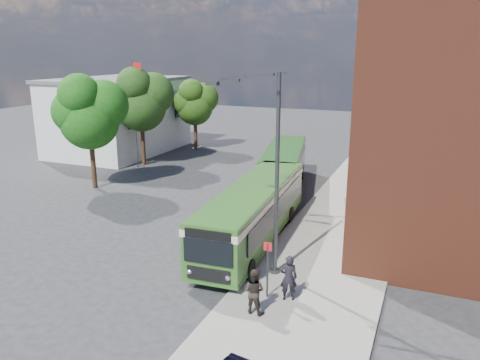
% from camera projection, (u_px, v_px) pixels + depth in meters
% --- Properties ---
extents(ground, '(120.00, 120.00, 0.00)m').
position_uv_depth(ground, '(194.00, 242.00, 24.89)').
color(ground, '#28282B').
rests_on(ground, ground).
extents(pavement, '(6.00, 48.00, 0.15)m').
position_uv_depth(pavement, '(353.00, 212.00, 29.39)').
color(pavement, gray).
rests_on(pavement, ground).
extents(kerb_line, '(0.12, 48.00, 0.01)m').
position_uv_depth(kerb_line, '(305.00, 207.00, 30.54)').
color(kerb_line, beige).
rests_on(kerb_line, ground).
extents(white_building, '(9.40, 13.40, 7.30)m').
position_uv_depth(white_building, '(119.00, 115.00, 46.62)').
color(white_building, silver).
rests_on(white_building, ground).
extents(flagpole, '(0.95, 0.10, 9.00)m').
position_uv_depth(flagpole, '(135.00, 111.00, 39.78)').
color(flagpole, '#343739').
rests_on(flagpole, ground).
extents(street_lamp, '(2.96, 2.38, 9.00)m').
position_uv_depth(street_lamp, '(269.00, 172.00, 20.05)').
color(street_lamp, '#343739').
rests_on(street_lamp, ground).
extents(bus_stop_sign, '(0.35, 0.08, 2.52)m').
position_uv_depth(bus_stop_sign, '(268.00, 266.00, 18.68)').
color(bus_stop_sign, '#343739').
rests_on(bus_stop_sign, ground).
extents(bus_front, '(3.30, 12.53, 3.02)m').
position_uv_depth(bus_front, '(254.00, 209.00, 24.52)').
color(bus_front, '#326522').
rests_on(bus_front, ground).
extents(bus_rear, '(4.61, 10.56, 3.02)m').
position_uv_depth(bus_rear, '(284.00, 163.00, 34.54)').
color(bus_rear, '#23531B').
rests_on(bus_rear, ground).
extents(pedestrian_a, '(0.81, 0.67, 1.90)m').
position_uv_depth(pedestrian_a, '(289.00, 278.00, 18.59)').
color(pedestrian_a, black).
rests_on(pedestrian_a, pavement).
extents(pedestrian_b, '(0.92, 0.75, 1.79)m').
position_uv_depth(pedestrian_b, '(254.00, 291.00, 17.67)').
color(pedestrian_b, black).
rests_on(pedestrian_b, pavement).
extents(tree_left, '(4.96, 4.72, 8.38)m').
position_uv_depth(tree_left, '(89.00, 111.00, 33.24)').
color(tree_left, '#331E12').
rests_on(tree_left, ground).
extents(tree_mid, '(5.09, 4.84, 8.60)m').
position_uv_depth(tree_mid, '(141.00, 99.00, 40.38)').
color(tree_mid, '#331E12').
rests_on(tree_mid, ground).
extents(tree_right, '(4.27, 4.06, 7.21)m').
position_uv_depth(tree_right, '(195.00, 102.00, 47.17)').
color(tree_right, '#331E12').
rests_on(tree_right, ground).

